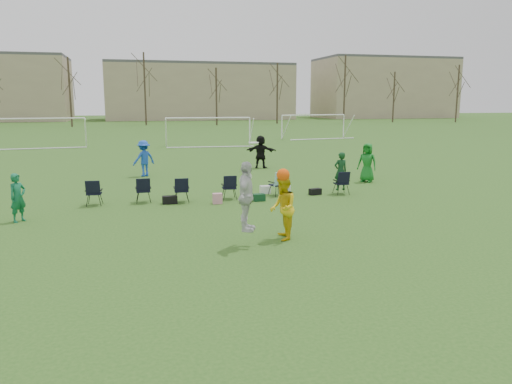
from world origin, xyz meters
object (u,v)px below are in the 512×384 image
object	(u,v)px
fielder_green_far	(367,163)
center_contest	(267,202)
fielder_black	(261,152)
fielder_green_near	(18,198)
goal_right	(314,120)
goal_left	(39,124)
goal_mid	(208,123)
fielder_blue	(144,158)

from	to	relation	value
fielder_green_far	center_contest	bearing A→B (deg)	-86.04
fielder_green_far	fielder_black	xyz separation A→B (m)	(-3.68, 6.15, 0.02)
fielder_green_near	center_contest	world-z (taller)	center_contest
fielder_green_near	goal_right	size ratio (longest dim) A/B	0.22
goal_left	goal_right	bearing A→B (deg)	3.75
fielder_green_far	goal_left	size ratio (longest dim) A/B	0.25
fielder_green_far	fielder_black	size ratio (longest dim) A/B	0.98
fielder_green_near	goal_right	distance (m)	39.18
goal_left	goal_mid	xyz separation A→B (m)	(14.00, -2.00, 0.00)
fielder_green_near	goal_left	xyz separation A→B (m)	(-3.74, 28.22, 1.13)
fielder_blue	goal_mid	bearing A→B (deg)	-137.87
goal_mid	goal_right	distance (m)	13.42
goal_right	center_contest	bearing A→B (deg)	-120.51
goal_right	fielder_green_far	bearing A→B (deg)	-113.53
fielder_green_far	goal_left	xyz separation A→B (m)	(-18.33, 23.58, 0.99)
fielder_black	goal_right	world-z (taller)	goal_right
fielder_green_near	fielder_black	bearing A→B (deg)	-4.00
fielder_green_far	goal_left	bearing A→B (deg)	171.69
goal_left	goal_right	xyz separation A→B (m)	(26.00, 4.00, 0.00)
fielder_green_near	goal_right	world-z (taller)	goal_right
fielder_green_far	goal_left	distance (m)	29.89
fielder_blue	goal_right	size ratio (longest dim) A/B	0.25
fielder_black	goal_mid	world-z (taller)	goal_mid
fielder_blue	fielder_black	world-z (taller)	fielder_black
fielder_black	goal_mid	distance (m)	15.48
fielder_green_near	center_contest	bearing A→B (deg)	-79.76
fielder_green_far	goal_mid	world-z (taller)	goal_mid
center_contest	goal_right	distance (m)	39.54
goal_left	goal_mid	bearing A→B (deg)	-13.13
center_contest	fielder_blue	bearing A→B (deg)	102.15
fielder_black	goal_left	xyz separation A→B (m)	(-14.65, 17.44, 0.97)
center_contest	fielder_green_near	bearing A→B (deg)	148.88
fielder_green_near	fielder_black	world-z (taller)	fielder_black
center_contest	goal_mid	size ratio (longest dim) A/B	0.38
fielder_green_near	center_contest	distance (m)	8.33
fielder_green_near	goal_mid	bearing A→B (deg)	19.98
center_contest	goal_mid	bearing A→B (deg)	84.14
fielder_green_far	goal_right	world-z (taller)	goal_right
center_contest	goal_mid	world-z (taller)	center_contest
fielder_green_near	fielder_green_far	world-z (taller)	fielder_green_far
fielder_blue	goal_mid	world-z (taller)	goal_mid
center_contest	fielder_green_far	bearing A→B (deg)	50.13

